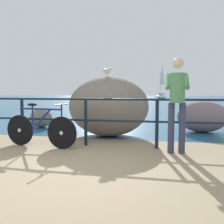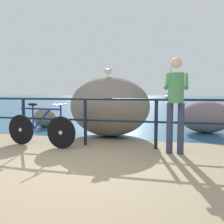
% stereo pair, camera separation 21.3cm
% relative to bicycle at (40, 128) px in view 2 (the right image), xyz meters
% --- Properties ---
extents(ground_plane, '(120.00, 120.00, 0.10)m').
position_rel_bicycle_xyz_m(ground_plane, '(0.88, 18.42, -0.44)').
color(ground_plane, '#937F60').
extents(sea_surface, '(120.00, 90.00, 0.01)m').
position_rel_bicycle_xyz_m(sea_surface, '(0.88, 46.15, -0.39)').
color(sea_surface, '#285B7F').
rests_on(sea_surface, ground_plane).
extents(promenade_railing, '(9.14, 0.07, 1.02)m').
position_rel_bicycle_xyz_m(promenade_railing, '(0.88, 0.35, 0.25)').
color(promenade_railing, black).
rests_on(promenade_railing, ground_plane).
extents(bicycle, '(1.69, 0.48, 0.92)m').
position_rel_bicycle_xyz_m(bicycle, '(0.00, 0.00, 0.00)').
color(bicycle, black).
rests_on(bicycle, ground_plane).
extents(person_at_railing, '(0.45, 0.64, 1.78)m').
position_rel_bicycle_xyz_m(person_at_railing, '(2.76, 0.07, 0.60)').
color(person_at_railing, '#333851').
rests_on(person_at_railing, ground_plane).
extents(breakwater_boulder_main, '(2.10, 1.74, 1.56)m').
position_rel_bicycle_xyz_m(breakwater_boulder_main, '(1.12, 1.57, 0.39)').
color(breakwater_boulder_main, slate).
rests_on(breakwater_boulder_main, ground).
extents(breakwater_boulder_left, '(0.69, 0.76, 0.63)m').
position_rel_bicycle_xyz_m(breakwater_boulder_left, '(-1.37, 2.62, -0.08)').
color(breakwater_boulder_left, '#706C55').
rests_on(breakwater_boulder_left, ground).
extents(breakwater_boulder_right, '(1.42, 0.95, 0.91)m').
position_rel_bicycle_xyz_m(breakwater_boulder_right, '(3.64, 2.69, 0.06)').
color(breakwater_boulder_right, slate).
rests_on(breakwater_boulder_right, ground).
extents(seagull, '(0.25, 0.32, 0.23)m').
position_rel_bicycle_xyz_m(seagull, '(1.09, 1.49, 1.31)').
color(seagull, gold).
rests_on(seagull, breakwater_boulder_main).
extents(sailboat, '(2.96, 4.55, 6.16)m').
position_rel_bicycle_xyz_m(sailboat, '(2.43, 41.01, 0.32)').
color(sailboat, white).
rests_on(sailboat, sea_surface).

